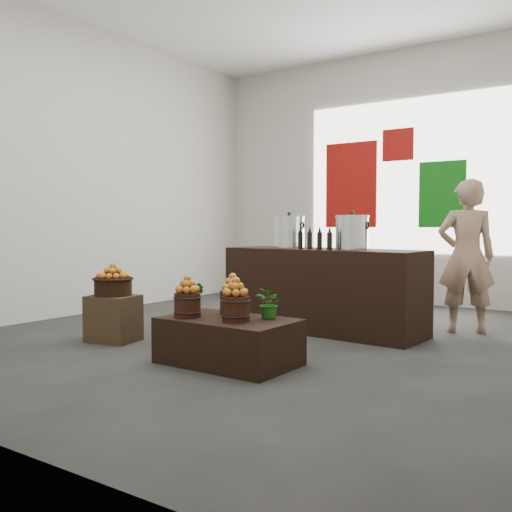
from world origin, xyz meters
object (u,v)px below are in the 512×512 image
Objects in this scene: display_table at (228,341)px; shopper at (466,256)px; wicker_basket at (113,287)px; stock_pot_center at (352,233)px; counter at (323,290)px; stock_pot_left at (289,233)px; crate at (113,318)px.

display_table is 0.67× the size of shopper.
wicker_basket is 1.08× the size of stock_pot_center.
counter is (1.57, 1.76, -0.10)m from wicker_basket.
wicker_basket is 0.33× the size of display_table.
stock_pot_left reaches higher than display_table.
stock_pot_left is (1.09, 1.80, 0.89)m from crate.
stock_pot_left is 0.21× the size of shopper.
wicker_basket is 0.17× the size of counter.
shopper is (1.35, 2.72, 0.67)m from display_table.
stock_pot_center is at bearing 41.89° from wicker_basket.
shopper reaches higher than counter.
wicker_basket is 2.66m from stock_pot_center.
display_table is at bearing -4.24° from wicker_basket.
counter is at bearing -4.11° from stock_pot_left.
wicker_basket is at bearing 177.12° from display_table.
shopper is (2.96, 2.60, 0.63)m from crate.
display_table is (1.61, -0.12, -0.04)m from crate.
stock_pot_left is 0.85m from stock_pot_center.
stock_pot_center is (1.94, 1.74, 0.56)m from wicker_basket.
crate reaches higher than display_table.
crate is 2.28m from stock_pot_left.
stock_pot_center is (0.37, -0.03, 0.66)m from counter.
crate is 1.25× the size of wicker_basket.
crate is at bearing -138.11° from stock_pot_center.
counter reaches higher than display_table.
counter is at bearing 48.41° from crate.
crate is 1.61m from display_table.
wicker_basket is at bearing 0.00° from crate.
wicker_basket reaches higher than crate.
stock_pot_left is at bearing -180.00° from counter.
shopper is at bearing 23.17° from stock_pot_left.
display_table is 3.25× the size of stock_pot_center.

